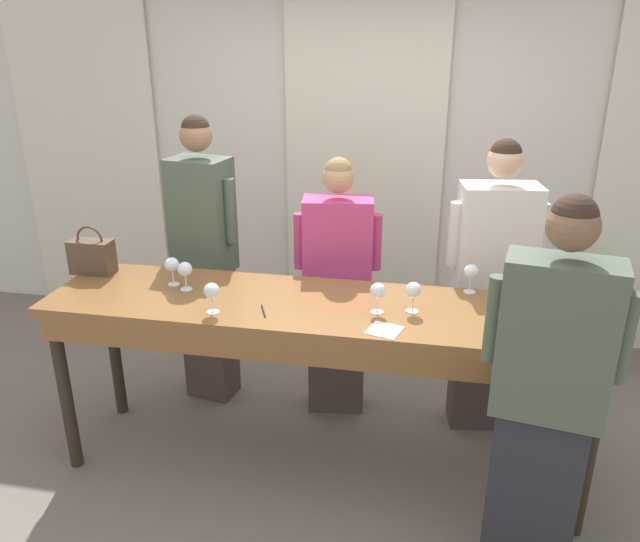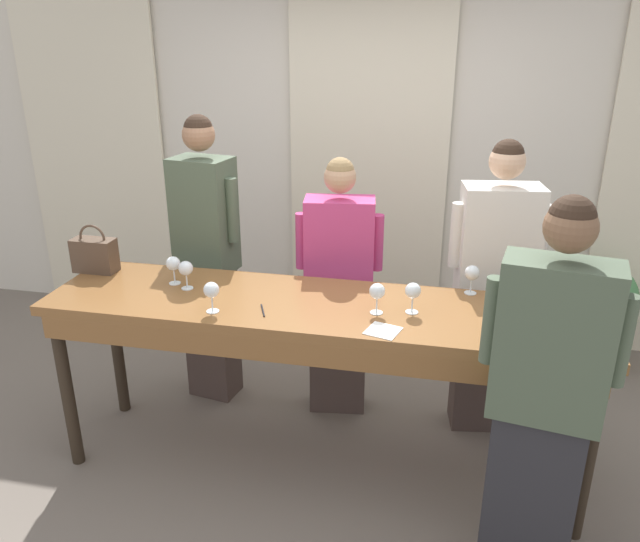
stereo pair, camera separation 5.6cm
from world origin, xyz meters
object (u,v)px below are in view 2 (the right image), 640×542
at_px(tasting_bar, 316,323).
at_px(wine_glass_center_left, 472,273).
at_px(wine_glass_front_mid, 413,291).
at_px(potted_plant, 608,312).
at_px(wine_glass_center_right, 211,291).
at_px(handbag, 95,254).
at_px(guest_pink_top, 339,288).
at_px(guest_cream_sweater, 493,291).
at_px(wine_glass_back_left, 589,299).
at_px(wine_glass_front_left, 377,292).
at_px(wine_glass_front_right, 173,264).
at_px(guest_olive_jacket, 207,260).
at_px(wine_bottle, 559,294).
at_px(host_pouring, 544,402).
at_px(wine_glass_center_mid, 186,269).

distance_m(tasting_bar, wine_glass_center_left, 0.86).
bearing_deg(wine_glass_front_mid, tasting_bar, -178.57).
bearing_deg(potted_plant, wine_glass_center_right, -143.36).
xyz_separation_m(tasting_bar, handbag, (-1.35, 0.20, 0.21)).
relative_size(guest_pink_top, potted_plant, 2.12).
distance_m(wine_glass_center_left, wine_glass_center_right, 1.35).
bearing_deg(guest_cream_sweater, wine_glass_back_left, -53.25).
height_order(wine_glass_front_left, guest_pink_top, guest_pink_top).
height_order(tasting_bar, guest_cream_sweater, guest_cream_sweater).
xyz_separation_m(tasting_bar, guest_pink_top, (0.01, 0.62, -0.06)).
height_order(wine_glass_front_left, potted_plant, wine_glass_front_left).
distance_m(handbag, guest_cream_sweater, 2.31).
distance_m(wine_glass_back_left, guest_cream_sweater, 0.70).
xyz_separation_m(wine_glass_front_right, potted_plant, (2.61, 1.39, -0.68)).
xyz_separation_m(guest_olive_jacket, guest_pink_top, (0.84, 0.00, -0.12)).
bearing_deg(wine_glass_front_left, handbag, 172.19).
distance_m(wine_bottle, wine_glass_front_left, 0.88).
relative_size(tasting_bar, guest_olive_jacket, 1.53).
xyz_separation_m(handbag, potted_plant, (3.13, 1.31, -0.67)).
distance_m(wine_glass_front_right, wine_glass_center_left, 1.61).
distance_m(wine_glass_front_left, host_pouring, 0.92).
height_order(wine_glass_front_mid, guest_olive_jacket, guest_olive_jacket).
distance_m(wine_glass_front_left, guest_pink_top, 0.77).
distance_m(wine_bottle, guest_pink_top, 1.30).
bearing_deg(guest_olive_jacket, wine_glass_front_mid, -24.73).
distance_m(wine_glass_center_mid, wine_glass_center_right, 0.35).
bearing_deg(guest_cream_sweater, guest_olive_jacket, 180.00).
bearing_deg(wine_glass_center_mid, host_pouring, -18.25).
bearing_deg(guest_olive_jacket, wine_bottle, -13.81).
bearing_deg(wine_glass_front_mid, guest_cream_sweater, 54.85).
height_order(wine_glass_front_right, guest_cream_sweater, guest_cream_sweater).
relative_size(wine_glass_center_right, guest_cream_sweater, 0.09).
bearing_deg(guest_pink_top, tasting_bar, -90.48).
bearing_deg(wine_glass_front_right, wine_glass_center_right, -41.67).
bearing_deg(wine_glass_front_mid, handbag, 174.25).
height_order(handbag, wine_glass_front_mid, handbag).
relative_size(wine_glass_center_mid, guest_olive_jacket, 0.08).
xyz_separation_m(wine_glass_front_mid, wine_glass_front_right, (-1.31, 0.10, 0.00)).
relative_size(wine_glass_front_right, wine_glass_back_left, 1.00).
distance_m(guest_olive_jacket, host_pouring, 2.22).
distance_m(wine_bottle, wine_glass_center_left, 0.45).
distance_m(tasting_bar, wine_glass_front_left, 0.38).
height_order(wine_bottle, wine_glass_center_mid, wine_bottle).
height_order(wine_glass_back_left, host_pouring, host_pouring).
bearing_deg(wine_glass_front_right, wine_glass_front_mid, -4.51).
bearing_deg(wine_glass_back_left, handbag, 177.67).
xyz_separation_m(wine_glass_front_right, wine_glass_center_mid, (0.10, -0.05, 0.00)).
distance_m(wine_glass_back_left, guest_olive_jacket, 2.22).
height_order(wine_glass_center_right, guest_olive_jacket, guest_olive_jacket).
height_order(guest_pink_top, guest_cream_sweater, guest_cream_sweater).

